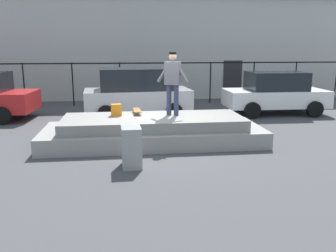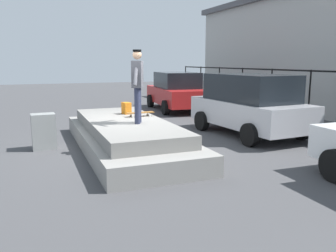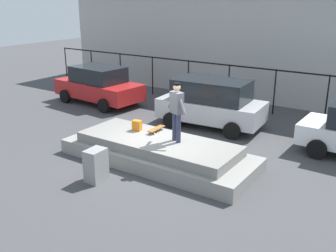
{
  "view_description": "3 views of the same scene",
  "coord_description": "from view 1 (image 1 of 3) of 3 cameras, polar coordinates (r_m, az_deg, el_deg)",
  "views": [
    {
      "loc": [
        -0.91,
        -10.04,
        2.72
      ],
      "look_at": [
        0.42,
        0.68,
        0.3
      ],
      "focal_mm": 38.08,
      "sensor_mm": 36.0,
      "label": 1
    },
    {
      "loc": [
        8.79,
        -2.4,
        2.28
      ],
      "look_at": [
        0.37,
        0.9,
        0.61
      ],
      "focal_mm": 37.42,
      "sensor_mm": 36.0,
      "label": 2
    },
    {
      "loc": [
        6.47,
        -9.33,
        4.99
      ],
      "look_at": [
        -0.58,
        1.16,
        0.74
      ],
      "focal_mm": 41.77,
      "sensor_mm": 36.0,
      "label": 3
    }
  ],
  "objects": [
    {
      "name": "concrete_ledge",
      "position": [
        10.25,
        -2.36,
        -0.8
      ],
      "size": [
        6.23,
        2.33,
        0.76
      ],
      "color": "gray",
      "rests_on": "ground_plane"
    },
    {
      "name": "skateboard",
      "position": [
        10.64,
        -4.98,
        2.5
      ],
      "size": [
        0.25,
        0.78,
        0.12
      ],
      "color": "brown",
      "rests_on": "concrete_ledge"
    },
    {
      "name": "utility_box",
      "position": [
        8.2,
        -5.88,
        -3.37
      ],
      "size": [
        0.47,
        0.62,
        0.94
      ],
      "primitive_type": "cube",
      "rotation": [
        0.0,
        0.0,
        0.05
      ],
      "color": "gray",
      "rests_on": "ground_plane"
    },
    {
      "name": "car_white_sedan_far",
      "position": [
        15.29,
        16.8,
        5.13
      ],
      "size": [
        4.1,
        2.12,
        1.72
      ],
      "color": "white",
      "rests_on": "ground_plane"
    },
    {
      "name": "warehouse_building",
      "position": [
        22.61,
        -4.87,
        12.69
      ],
      "size": [
        24.56,
        8.76,
        5.52
      ],
      "color": "#B2B2AD",
      "rests_on": "ground_plane"
    },
    {
      "name": "skateboarder",
      "position": [
        10.24,
        0.75,
        7.52
      ],
      "size": [
        0.89,
        0.48,
        1.8
      ],
      "color": "#2D334C",
      "rests_on": "concrete_ledge"
    },
    {
      "name": "fence_row",
      "position": [
        17.08,
        -4.02,
        8.09
      ],
      "size": [
        24.06,
        0.06,
        1.99
      ],
      "color": "black",
      "rests_on": "ground_plane"
    },
    {
      "name": "backpack",
      "position": [
        10.38,
        -8.28,
        2.56
      ],
      "size": [
        0.31,
        0.25,
        0.34
      ],
      "primitive_type": "cube",
      "rotation": [
        0.0,
        0.0,
        3.34
      ],
      "color": "orange",
      "rests_on": "concrete_ledge"
    },
    {
      "name": "car_silver_hatchback_mid",
      "position": [
        14.09,
        -4.91,
        5.51
      ],
      "size": [
        4.21,
        2.35,
        1.9
      ],
      "color": "#B7B7BC",
      "rests_on": "ground_plane"
    },
    {
      "name": "ground_plane",
      "position": [
        10.45,
        -1.81,
        -2.49
      ],
      "size": [
        60.0,
        60.0,
        0.0
      ],
      "primitive_type": "plane",
      "color": "#424244"
    }
  ]
}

